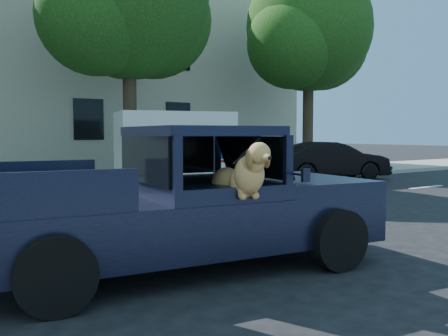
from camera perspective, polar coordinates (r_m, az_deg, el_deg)
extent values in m
plane|color=black|center=(6.07, -16.70, -12.02)|extent=(120.00, 120.00, 0.00)
cylinder|color=#332619|center=(16.62, -10.70, 5.80)|extent=(0.44, 0.44, 4.40)
sphere|color=black|center=(16.27, -14.42, 16.45)|extent=(3.60, 3.60, 3.60)
sphere|color=black|center=(17.73, -8.18, 16.47)|extent=(4.00, 4.00, 4.00)
cylinder|color=#332619|center=(21.18, 9.57, 5.41)|extent=(0.44, 0.44, 4.40)
sphere|color=black|center=(21.62, 9.69, 15.53)|extent=(5.20, 5.20, 5.20)
sphere|color=black|center=(20.44, 7.79, 13.94)|extent=(3.60, 3.60, 3.60)
sphere|color=black|center=(22.43, 11.00, 13.79)|extent=(4.00, 4.00, 4.00)
cube|color=#BFB59E|center=(22.76, -22.76, 10.86)|extent=(26.00, 6.00, 9.00)
cube|color=black|center=(6.15, -4.84, -6.04)|extent=(5.06, 2.47, 0.62)
cube|color=black|center=(6.94, 8.45, -1.72)|extent=(1.63, 2.03, 0.15)
cube|color=black|center=(6.15, -2.88, 4.23)|extent=(1.66, 1.96, 0.11)
cube|color=black|center=(6.51, 3.21, 1.33)|extent=(0.44, 1.63, 0.53)
cube|color=black|center=(5.92, 0.51, -4.67)|extent=(0.58, 0.58, 0.36)
cube|color=black|center=(5.54, 9.31, -0.83)|extent=(0.10, 0.06, 0.15)
cube|color=silver|center=(15.36, -4.22, -0.16)|extent=(4.52, 2.88, 0.50)
cube|color=silver|center=(15.22, -5.68, 3.55)|extent=(3.75, 2.68, 1.49)
cube|color=silver|center=(15.87, 1.49, 2.14)|extent=(1.33, 2.01, 0.70)
cube|color=navy|center=(14.31, -4.70, 1.33)|extent=(3.29, 0.86, 0.18)
cube|color=#9E0F0F|center=(14.32, -4.69, 0.69)|extent=(3.29, 0.86, 0.07)
imported|color=black|center=(18.24, 12.11, 0.82)|extent=(2.76, 4.34, 1.35)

